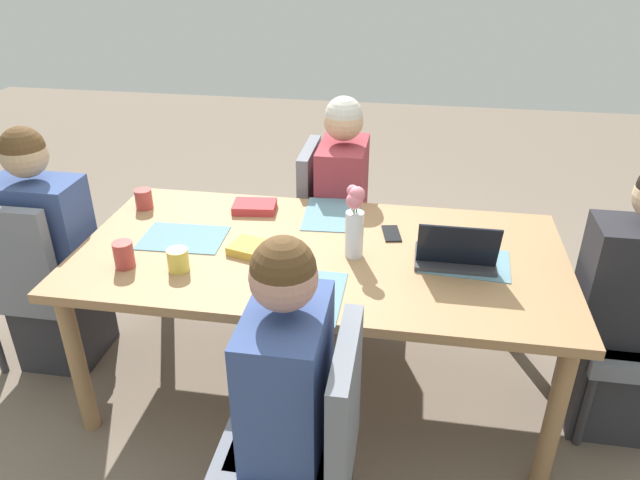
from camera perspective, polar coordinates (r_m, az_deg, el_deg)
name	(u,v)px	position (r m, az deg, el deg)	size (l,w,h in m)	color
ground_plane	(320,383)	(2.95, 0.00, -13.47)	(10.00, 10.00, 0.00)	#756656
dining_table	(320,265)	(2.56, 0.00, -2.39)	(2.05, 1.02, 0.73)	#9E754C
chair_head_left_left_near	(32,276)	(3.09, -25.77, -3.10)	(0.44, 0.44, 0.90)	slate
person_head_left_left_near	(51,264)	(3.10, -24.24, -2.09)	(0.40, 0.36, 1.19)	#2D2D33
chair_far_left_mid	(330,217)	(3.33, 0.96, 2.19)	(0.44, 0.44, 0.90)	slate
person_far_left_mid	(342,218)	(3.26, 2.11, 2.07)	(0.36, 0.40, 1.19)	#2D2D33
chair_near_left_far	(308,442)	(2.00, -1.19, -18.72)	(0.44, 0.44, 0.90)	slate
person_near_left_far	(288,420)	(2.04, -3.04, -16.70)	(0.36, 0.40, 1.19)	#2D2D33
chair_head_right_right_near	(634,315)	(2.85, 27.74, -6.33)	(0.44, 0.44, 0.90)	slate
person_head_right_right_near	(626,319)	(2.76, 27.10, -6.68)	(0.40, 0.36, 1.19)	#2D2D33
flower_vase	(355,220)	(2.41, 3.32, 1.87)	(0.08, 0.08, 0.31)	silver
placemat_head_left_left_near	(183,238)	(2.69, -12.88, 0.20)	(0.36, 0.26, 0.00)	slate
placemat_far_left_mid	(332,214)	(2.83, 1.16, 2.45)	(0.36, 0.26, 0.00)	slate
placemat_near_left_far	(307,296)	(2.23, -1.22, -5.32)	(0.36, 0.26, 0.00)	slate
placemat_head_right_right_near	(464,262)	(2.51, 13.57, -2.01)	(0.36, 0.26, 0.00)	slate
laptop_head_right_right_near	(456,255)	(2.46, 12.78, -1.39)	(0.32, 0.22, 0.21)	#38383D
coffee_mug_near_left	(124,255)	(2.51, -18.18, -1.34)	(0.08, 0.08, 0.11)	#AD3D38
coffee_mug_near_right	(144,199)	(3.00, -16.44, 3.77)	(0.08, 0.08, 0.10)	#AD3D38
coffee_mug_centre_left	(178,260)	(2.43, -13.37, -1.86)	(0.08, 0.08, 0.09)	#DBC64C
book_red_cover	(255,249)	(2.51, -6.23, -0.86)	(0.20, 0.14, 0.04)	gold
book_blue_cover	(255,207)	(2.88, -6.25, 3.16)	(0.20, 0.14, 0.04)	#B73338
phone_black	(391,234)	(2.67, 6.82, 0.62)	(0.15, 0.07, 0.01)	black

